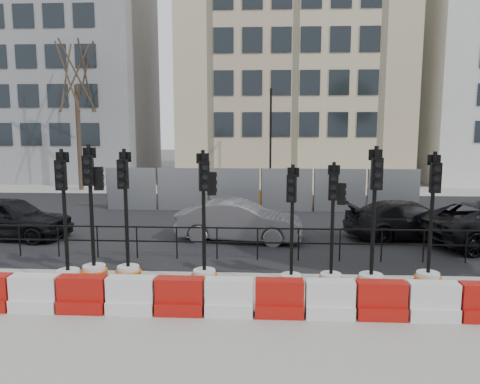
# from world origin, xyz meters

# --- Properties ---
(ground) EXTENTS (120.00, 120.00, 0.00)m
(ground) POSITION_xyz_m (0.00, 0.00, 0.00)
(ground) COLOR #51514C
(ground) RESTS_ON ground
(sidewalk_near) EXTENTS (40.00, 6.00, 0.02)m
(sidewalk_near) POSITION_xyz_m (0.00, -3.00, 0.01)
(sidewalk_near) COLOR gray
(sidewalk_near) RESTS_ON ground
(road) EXTENTS (40.00, 14.00, 0.03)m
(road) POSITION_xyz_m (0.00, 7.00, 0.01)
(road) COLOR black
(road) RESTS_ON ground
(sidewalk_far) EXTENTS (40.00, 4.00, 0.02)m
(sidewalk_far) POSITION_xyz_m (0.00, 16.00, 0.01)
(sidewalk_far) COLOR gray
(sidewalk_far) RESTS_ON ground
(building_grey) EXTENTS (11.00, 9.06, 14.00)m
(building_grey) POSITION_xyz_m (-14.00, 21.99, 7.00)
(building_grey) COLOR gray
(building_grey) RESTS_ON ground
(building_cream) EXTENTS (15.00, 10.06, 18.00)m
(building_cream) POSITION_xyz_m (2.00, 21.99, 9.00)
(building_cream) COLOR beige
(building_cream) RESTS_ON ground
(kerb_railing) EXTENTS (18.00, 0.04, 1.00)m
(kerb_railing) POSITION_xyz_m (0.00, 1.20, 0.69)
(kerb_railing) COLOR black
(kerb_railing) RESTS_ON ground
(heras_fencing) EXTENTS (14.33, 1.72, 2.00)m
(heras_fencing) POSITION_xyz_m (0.57, 9.86, 0.65)
(heras_fencing) COLOR gray
(heras_fencing) RESTS_ON ground
(lamp_post_far) EXTENTS (0.12, 0.56, 6.00)m
(lamp_post_far) POSITION_xyz_m (0.50, 14.98, 3.22)
(lamp_post_far) COLOR black
(lamp_post_far) RESTS_ON ground
(tree_bare_far) EXTENTS (2.00, 2.00, 9.00)m
(tree_bare_far) POSITION_xyz_m (-11.00, 15.50, 6.65)
(tree_bare_far) COLOR #473828
(tree_bare_far) RESTS_ON ground
(barrier_row) EXTENTS (16.75, 0.50, 0.80)m
(barrier_row) POSITION_xyz_m (0.00, -2.80, 0.37)
(barrier_row) COLOR #A8120D
(barrier_row) RESTS_ON ground
(traffic_signal_a) EXTENTS (0.67, 0.67, 3.42)m
(traffic_signal_a) POSITION_xyz_m (-4.68, -1.24, 0.71)
(traffic_signal_a) COLOR silver
(traffic_signal_a) RESTS_ON ground
(traffic_signal_b) EXTENTS (0.69, 0.69, 3.51)m
(traffic_signal_b) POSITION_xyz_m (-4.14, -0.87, 0.84)
(traffic_signal_b) COLOR silver
(traffic_signal_b) RESTS_ON ground
(traffic_signal_c) EXTENTS (0.67, 0.67, 3.41)m
(traffic_signal_c) POSITION_xyz_m (-3.27, -0.84, 0.70)
(traffic_signal_c) COLOR silver
(traffic_signal_c) RESTS_ON ground
(traffic_signal_d) EXTENTS (0.67, 0.67, 3.39)m
(traffic_signal_d) POSITION_xyz_m (-1.27, -1.02, 0.81)
(traffic_signal_d) COLOR silver
(traffic_signal_d) RESTS_ON ground
(traffic_signal_e) EXTENTS (0.60, 0.60, 3.06)m
(traffic_signal_e) POSITION_xyz_m (0.86, -1.15, 0.63)
(traffic_signal_e) COLOR silver
(traffic_signal_e) RESTS_ON ground
(traffic_signal_f) EXTENTS (0.61, 0.61, 3.12)m
(traffic_signal_f) POSITION_xyz_m (1.85, -1.05, 0.74)
(traffic_signal_f) COLOR silver
(traffic_signal_f) RESTS_ON ground
(traffic_signal_g) EXTENTS (0.69, 0.69, 3.51)m
(traffic_signal_g) POSITION_xyz_m (2.78, -1.20, 0.72)
(traffic_signal_g) COLOR silver
(traffic_signal_g) RESTS_ON ground
(traffic_signal_h) EXTENTS (0.66, 0.66, 3.37)m
(traffic_signal_h) POSITION_xyz_m (4.22, -0.92, 0.70)
(traffic_signal_h) COLOR silver
(traffic_signal_h) RESTS_ON ground
(car_a) EXTENTS (2.60, 4.74, 1.50)m
(car_a) POSITION_xyz_m (-8.79, 3.40, 0.75)
(car_a) COLOR black
(car_a) RESTS_ON ground
(car_b) EXTENTS (2.50, 4.63, 1.41)m
(car_b) POSITION_xyz_m (-0.66, 3.51, 0.70)
(car_b) COLOR #54545A
(car_b) RESTS_ON ground
(car_c) EXTENTS (3.24, 5.14, 1.33)m
(car_c) POSITION_xyz_m (5.29, 4.17, 0.66)
(car_c) COLOR black
(car_c) RESTS_ON ground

